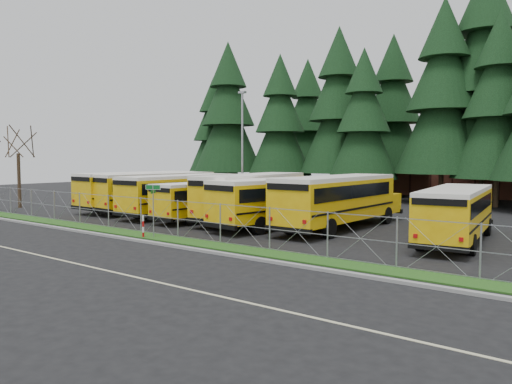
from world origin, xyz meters
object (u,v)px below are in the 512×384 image
(bus_0, at_px, (141,191))
(street_sign, at_px, (153,199))
(light_standard, at_px, (242,143))
(bus_5, at_px, (283,203))
(bus_6, at_px, (340,203))
(bus_3, at_px, (213,201))
(bus_4, at_px, (255,198))
(bus_2, at_px, (183,195))
(bus_east, at_px, (457,215))
(striped_bollard, at_px, (143,227))
(bus_1, at_px, (160,192))

(bus_0, xyz_separation_m, street_sign, (11.57, -8.73, 0.51))
(light_standard, bearing_deg, bus_5, -41.29)
(bus_6, bearing_deg, bus_3, -170.79)
(bus_3, bearing_deg, bus_4, 30.81)
(light_standard, bearing_deg, bus_6, -30.95)
(bus_2, xyz_separation_m, bus_6, (12.32, 0.84, 0.09))
(bus_0, bearing_deg, bus_5, -1.75)
(bus_0, distance_m, bus_east, 24.70)
(street_sign, distance_m, striped_bollard, 1.53)
(street_sign, height_order, striped_bollard, street_sign)
(bus_east, bearing_deg, bus_5, 175.44)
(bus_4, xyz_separation_m, striped_bollard, (-0.34, -9.21, -0.97))
(bus_6, xyz_separation_m, bus_east, (6.87, -0.76, -0.20))
(bus_1, relative_size, bus_3, 1.17)
(bus_6, relative_size, street_sign, 4.28)
(striped_bollard, bearing_deg, bus_3, 106.03)
(striped_bollard, bearing_deg, bus_1, 134.49)
(bus_1, relative_size, striped_bollard, 9.63)
(bus_2, distance_m, light_standard, 10.61)
(bus_5, xyz_separation_m, bus_east, (10.08, 0.47, -0.11))
(bus_5, height_order, striped_bollard, bus_5)
(bus_2, xyz_separation_m, bus_4, (6.03, 0.79, 0.08))
(bus_3, distance_m, bus_4, 2.95)
(bus_1, bearing_deg, bus_4, 5.49)
(bus_5, xyz_separation_m, street_sign, (-3.04, -7.65, 0.55))
(bus_1, xyz_separation_m, bus_2, (3.29, -0.73, -0.03))
(bus_1, xyz_separation_m, bus_6, (15.62, 0.11, 0.06))
(bus_4, bearing_deg, bus_6, -6.29)
(bus_4, xyz_separation_m, street_sign, (0.05, -8.83, 0.47))
(bus_east, xyz_separation_m, light_standard, (-21.42, 9.48, 4.12))
(bus_3, bearing_deg, bus_0, 174.77)
(bus_east, distance_m, light_standard, 23.79)
(bus_1, relative_size, bus_4, 0.97)
(bus_2, xyz_separation_m, bus_3, (3.44, -0.58, -0.19))
(bus_0, relative_size, bus_6, 0.97)
(bus_0, distance_m, bus_4, 11.52)
(bus_6, bearing_deg, street_sign, -125.01)
(bus_3, relative_size, bus_4, 0.83)
(bus_1, xyz_separation_m, bus_3, (6.73, -1.31, -0.22))
(bus_3, bearing_deg, bus_1, 171.86)
(bus_3, relative_size, bus_6, 0.82)
(bus_1, distance_m, bus_3, 6.86)
(bus_4, relative_size, bus_5, 1.05)
(bus_0, distance_m, light_standard, 10.26)
(bus_1, height_order, bus_3, bus_1)
(bus_east, xyz_separation_m, striped_bollard, (-13.51, -8.50, -0.78))
(bus_1, relative_size, bus_2, 1.02)
(bus_1, xyz_separation_m, bus_4, (9.32, 0.06, 0.05))
(bus_1, xyz_separation_m, striped_bollard, (8.98, -9.14, -0.91))
(bus_east, distance_m, street_sign, 15.44)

